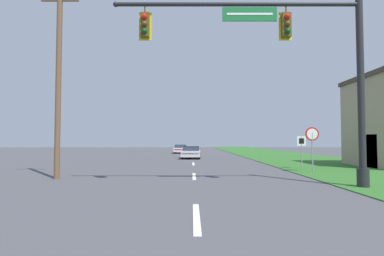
# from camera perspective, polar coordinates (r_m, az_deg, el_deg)

# --- Properties ---
(grass_verge_right) EXTENTS (10.00, 110.00, 0.04)m
(grass_verge_right) POSITION_cam_1_polar(r_m,az_deg,el_deg) (32.87, 18.71, -5.38)
(grass_verge_right) COLOR #2D6626
(grass_verge_right) RESTS_ON ground
(road_center_line) EXTENTS (0.16, 34.80, 0.01)m
(road_center_line) POSITION_cam_1_polar(r_m,az_deg,el_deg) (23.13, 0.06, -6.85)
(road_center_line) COLOR silver
(road_center_line) RESTS_ON ground
(signal_mast) EXTENTS (9.80, 0.47, 7.94)m
(signal_mast) POSITION_cam_1_polar(r_m,az_deg,el_deg) (12.53, 19.53, 11.91)
(signal_mast) COLOR #232326
(signal_mast) RESTS_ON grass_verge_right
(car_ahead) EXTENTS (1.96, 4.45, 1.19)m
(car_ahead) POSITION_cam_1_polar(r_m,az_deg,el_deg) (30.38, -0.36, -4.66)
(car_ahead) COLOR black
(car_ahead) RESTS_ON ground
(far_car) EXTENTS (1.82, 4.45, 1.19)m
(far_car) POSITION_cam_1_polar(r_m,az_deg,el_deg) (42.91, -2.39, -4.00)
(far_car) COLOR black
(far_car) RESTS_ON ground
(stop_sign) EXTENTS (0.76, 0.07, 2.50)m
(stop_sign) POSITION_cam_1_polar(r_m,az_deg,el_deg) (18.08, 21.72, -2.02)
(stop_sign) COLOR gray
(stop_sign) RESTS_ON grass_verge_right
(route_sign_post) EXTENTS (0.55, 0.06, 2.03)m
(route_sign_post) POSITION_cam_1_polar(r_m,az_deg,el_deg) (19.88, 19.93, -3.04)
(route_sign_post) COLOR gray
(route_sign_post) RESTS_ON grass_verge_right
(utility_pole_near) EXTENTS (1.80, 0.26, 9.47)m
(utility_pole_near) POSITION_cam_1_polar(r_m,az_deg,el_deg) (15.81, -24.28, 9.12)
(utility_pole_near) COLOR brown
(utility_pole_near) RESTS_ON ground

